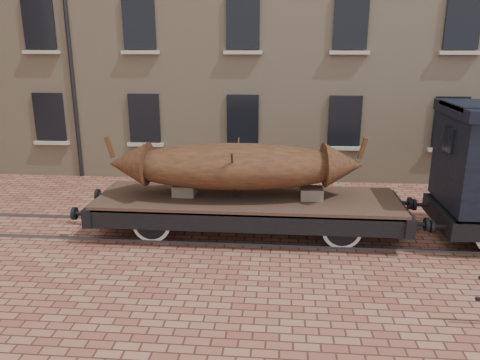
{
  "coord_description": "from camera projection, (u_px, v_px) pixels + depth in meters",
  "views": [
    {
      "loc": [
        -1.2,
        -11.2,
        4.74
      ],
      "look_at": [
        -2.21,
        0.5,
        1.3
      ],
      "focal_mm": 35.0,
      "sensor_mm": 36.0,
      "label": 1
    }
  ],
  "objects": [
    {
      "name": "ground",
      "position": [
        324.0,
        236.0,
        11.94
      ],
      "size": [
        90.0,
        90.0,
        0.0
      ],
      "primitive_type": "plane",
      "color": "brown"
    },
    {
      "name": "rail_track",
      "position": [
        324.0,
        235.0,
        11.93
      ],
      "size": [
        30.0,
        1.52,
        0.06
      ],
      "color": "#59595E",
      "rests_on": "ground"
    },
    {
      "name": "flatcar_wagon",
      "position": [
        247.0,
        204.0,
        11.88
      ],
      "size": [
        8.53,
        2.31,
        1.29
      ],
      "color": "#4B3224",
      "rests_on": "ground"
    },
    {
      "name": "iron_boat",
      "position": [
        235.0,
        166.0,
        11.62
      ],
      "size": [
        6.45,
        2.1,
        1.55
      ],
      "color": "brown",
      "rests_on": "flatcar_wagon"
    }
  ]
}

